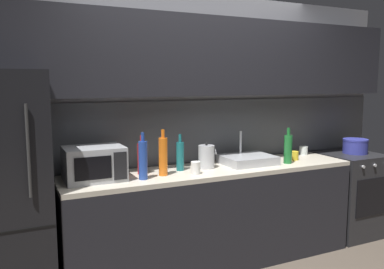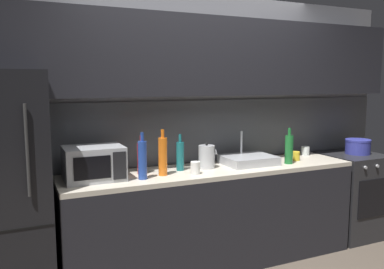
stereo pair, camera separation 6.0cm
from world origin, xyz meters
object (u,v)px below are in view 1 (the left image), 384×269
at_px(oven_range, 349,194).
at_px(wine_bottle_blue, 143,160).
at_px(refrigerator, 0,194).
at_px(wine_bottle_green, 288,149).
at_px(microwave, 94,164).
at_px(mug_white, 196,168).
at_px(wine_bottle_teal, 180,156).
at_px(wine_bottle_orange, 163,156).
at_px(mug_clear, 303,150).
at_px(mug_yellow, 294,156).
at_px(cooking_pot, 355,146).
at_px(kettle, 206,157).
at_px(wine_bottle_red, 142,158).

distance_m(oven_range, wine_bottle_blue, 2.49).
relative_size(refrigerator, wine_bottle_blue, 4.65).
bearing_deg(wine_bottle_green, microwave, 175.92).
xyz_separation_m(oven_range, mug_white, (-1.95, -0.13, 0.50)).
bearing_deg(microwave, wine_bottle_green, -4.08).
bearing_deg(wine_bottle_green, oven_range, 6.54).
bearing_deg(wine_bottle_teal, wine_bottle_orange, -151.37).
xyz_separation_m(wine_bottle_orange, wine_bottle_teal, (0.20, 0.11, -0.03)).
bearing_deg(mug_clear, mug_white, -167.90).
bearing_deg(refrigerator, mug_yellow, -0.20).
bearing_deg(wine_bottle_green, cooking_pot, 6.27).
relative_size(microwave, wine_bottle_blue, 1.22).
bearing_deg(kettle, wine_bottle_red, 176.88).
height_order(kettle, wine_bottle_teal, wine_bottle_teal).
bearing_deg(oven_range, mug_clear, 161.03).
distance_m(microwave, wine_bottle_red, 0.41).
xyz_separation_m(oven_range, wine_bottle_orange, (-2.22, -0.06, 0.61)).
height_order(kettle, wine_bottle_orange, wine_bottle_orange).
bearing_deg(mug_yellow, wine_bottle_teal, 177.22).
bearing_deg(oven_range, wine_bottle_green, -173.46).
bearing_deg(wine_bottle_red, refrigerator, -176.45).
bearing_deg(mug_yellow, wine_bottle_orange, -177.93).
relative_size(wine_bottle_orange, cooking_pot, 1.46).
bearing_deg(wine_bottle_orange, microwave, 171.86).
height_order(wine_bottle_orange, mug_white, wine_bottle_orange).
bearing_deg(wine_bottle_red, microwave, -173.17).
height_order(refrigerator, mug_white, refrigerator).
distance_m(wine_bottle_orange, wine_bottle_green, 1.26).
height_order(wine_bottle_orange, wine_bottle_red, wine_bottle_orange).
relative_size(refrigerator, microwave, 3.82).
distance_m(kettle, mug_yellow, 0.97).
bearing_deg(mug_yellow, microwave, 179.20).
bearing_deg(mug_clear, wine_bottle_green, -147.04).
relative_size(wine_bottle_orange, wine_bottle_red, 1.17).
bearing_deg(mug_white, wine_bottle_orange, 165.04).
relative_size(wine_bottle_green, mug_clear, 3.72).
xyz_separation_m(refrigerator, wine_bottle_teal, (1.44, 0.05, 0.15)).
relative_size(wine_bottle_green, wine_bottle_teal, 1.07).
bearing_deg(refrigerator, oven_range, -0.02).
relative_size(microwave, cooking_pot, 1.74).
bearing_deg(kettle, wine_bottle_blue, -166.84).
bearing_deg(wine_bottle_orange, wine_bottle_blue, -163.82).
height_order(oven_range, wine_bottle_orange, wine_bottle_orange).
xyz_separation_m(wine_bottle_orange, wine_bottle_red, (-0.14, 0.13, -0.03)).
xyz_separation_m(oven_range, kettle, (-1.76, 0.04, 0.55)).
relative_size(microwave, wine_bottle_green, 1.34).
bearing_deg(cooking_pot, microwave, 179.63).
bearing_deg(wine_bottle_red, wine_bottle_green, -7.26).
bearing_deg(mug_white, wine_bottle_blue, 178.15).
bearing_deg(wine_bottle_orange, cooking_pot, 1.54).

